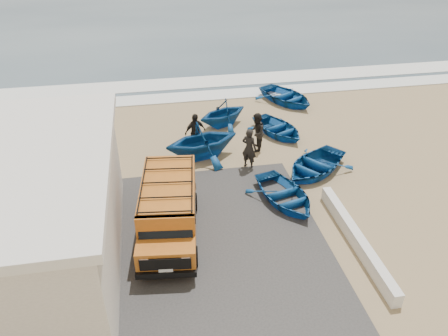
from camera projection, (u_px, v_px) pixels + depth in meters
ground at (209, 211)px, 17.86m from camera, size 160.00×160.00×0.00m
slab at (163, 249)px, 15.87m from camera, size 12.00×10.00×0.05m
surf_line at (181, 97)px, 27.87m from camera, size 180.00×1.60×0.06m
surf_wash at (178, 84)px, 29.96m from camera, size 180.00×2.20×0.04m
parapet at (356, 239)px, 15.96m from camera, size 0.35×6.00×0.55m
van at (169, 208)px, 16.08m from camera, size 2.56×5.26×2.17m
boat_near_left at (285, 195)px, 18.17m from camera, size 3.35×4.06×0.73m
boat_near_right at (315, 165)px, 20.16m from camera, size 4.65×4.46×0.78m
boat_mid_left at (202, 140)px, 21.01m from camera, size 4.28×3.92×1.91m
boat_mid_right at (278, 128)px, 23.42m from camera, size 3.61×4.13×0.71m
boat_far_left at (223, 113)px, 24.09m from camera, size 3.76×3.58×1.55m
boat_far_right at (286, 96)px, 27.04m from camera, size 4.31×4.80×0.82m
fisherman_front at (249, 148)px, 20.24m from camera, size 0.87×0.84×2.00m
fisherman_middle at (256, 132)px, 21.60m from camera, size 1.05×1.17×1.99m
fisherman_back at (195, 132)px, 21.70m from camera, size 1.24×0.88×1.95m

